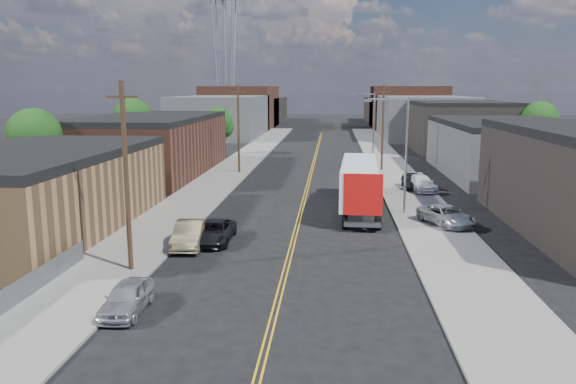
% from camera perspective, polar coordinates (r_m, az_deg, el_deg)
% --- Properties ---
extents(ground, '(260.00, 260.00, 0.00)m').
position_cam_1_polar(ground, '(78.51, 2.75, 3.48)').
color(ground, black).
rests_on(ground, ground).
extents(centerline, '(0.32, 120.00, 0.01)m').
position_cam_1_polar(centerline, '(63.66, 2.32, 1.83)').
color(centerline, gold).
rests_on(centerline, ground).
extents(sidewalk_left, '(5.00, 140.00, 0.15)m').
position_cam_1_polar(sidewalk_left, '(64.71, -6.12, 1.98)').
color(sidewalk_left, slate).
rests_on(sidewalk_left, ground).
extents(sidewalk_right, '(5.00, 140.00, 0.15)m').
position_cam_1_polar(sidewalk_right, '(64.00, 10.86, 1.75)').
color(sidewalk_right, slate).
rests_on(sidewalk_right, ground).
extents(warehouse_tan, '(12.00, 22.00, 5.60)m').
position_cam_1_polar(warehouse_tan, '(41.84, -24.73, 0.15)').
color(warehouse_tan, olive).
rests_on(warehouse_tan, ground).
extents(warehouse_brown, '(12.00, 26.00, 6.60)m').
position_cam_1_polar(warehouse_brown, '(65.46, -13.69, 4.68)').
color(warehouse_brown, '#4D291E').
rests_on(warehouse_brown, ground).
extents(industrial_right_b, '(14.00, 24.00, 6.10)m').
position_cam_1_polar(industrial_right_b, '(67.14, 21.54, 4.17)').
color(industrial_right_b, '#3B3A3D').
rests_on(industrial_right_b, ground).
extents(industrial_right_c, '(14.00, 22.00, 7.60)m').
position_cam_1_polar(industrial_right_c, '(92.17, 16.91, 6.46)').
color(industrial_right_c, black).
rests_on(industrial_right_c, ground).
extents(skyline_left_a, '(16.00, 30.00, 8.00)m').
position_cam_1_polar(skyline_left_a, '(115.22, -6.74, 7.67)').
color(skyline_left_a, '#3B3A3D').
rests_on(skyline_left_a, ground).
extents(skyline_right_a, '(16.00, 30.00, 8.00)m').
position_cam_1_polar(skyline_right_a, '(114.38, 13.50, 7.43)').
color(skyline_right_a, '#3B3A3D').
rests_on(skyline_right_a, ground).
extents(skyline_left_b, '(16.00, 26.00, 10.00)m').
position_cam_1_polar(skyline_left_b, '(139.76, -4.74, 8.61)').
color(skyline_left_b, '#4D291E').
rests_on(skyline_left_b, ground).
extents(skyline_right_b, '(16.00, 26.00, 10.00)m').
position_cam_1_polar(skyline_right_b, '(139.07, 11.94, 8.41)').
color(skyline_right_b, '#4D291E').
rests_on(skyline_right_b, ground).
extents(skyline_left_c, '(16.00, 40.00, 7.00)m').
position_cam_1_polar(skyline_left_c, '(159.58, -3.57, 8.32)').
color(skyline_left_c, black).
rests_on(skyline_left_c, ground).
extents(skyline_right_c, '(16.00, 40.00, 7.00)m').
position_cam_1_polar(skyline_right_c, '(158.97, 11.00, 8.14)').
color(skyline_right_c, black).
rests_on(skyline_right_c, ground).
extents(streetlight_near, '(3.39, 0.25, 9.00)m').
position_cam_1_polar(streetlight_near, '(43.41, 11.42, 4.62)').
color(streetlight_near, gray).
rests_on(streetlight_near, ground).
extents(streetlight_far, '(3.39, 0.25, 9.00)m').
position_cam_1_polar(streetlight_far, '(78.17, 8.41, 7.27)').
color(streetlight_far, gray).
rests_on(streetlight_far, ground).
extents(utility_pole_left_near, '(1.60, 0.26, 10.00)m').
position_cam_1_polar(utility_pole_left_near, '(30.17, -16.11, 1.53)').
color(utility_pole_left_near, black).
rests_on(utility_pole_left_near, ground).
extents(utility_pole_left_far, '(1.60, 0.26, 10.00)m').
position_cam_1_polar(utility_pole_left_far, '(63.92, -5.05, 6.46)').
color(utility_pole_left_far, black).
rests_on(utility_pole_left_far, ground).
extents(utility_pole_right, '(1.60, 0.26, 10.00)m').
position_cam_1_polar(utility_pole_right, '(66.28, 9.61, 6.50)').
color(utility_pole_right, black).
rests_on(utility_pole_right, ground).
extents(chainlink_fence, '(0.05, 16.00, 1.22)m').
position_cam_1_polar(chainlink_fence, '(27.04, -27.20, -10.09)').
color(chainlink_fence, slate).
rests_on(chainlink_fence, ground).
extents(tree_left_near, '(4.85, 4.76, 7.91)m').
position_cam_1_polar(tree_left_near, '(54.83, -24.30, 4.94)').
color(tree_left_near, black).
rests_on(tree_left_near, ground).
extents(tree_left_mid, '(5.10, 5.04, 8.37)m').
position_cam_1_polar(tree_left_mid, '(77.61, -15.44, 7.09)').
color(tree_left_mid, black).
rests_on(tree_left_mid, ground).
extents(tree_left_far, '(4.35, 4.20, 6.97)m').
position_cam_1_polar(tree_left_far, '(81.69, -7.06, 6.90)').
color(tree_left_far, black).
rests_on(tree_left_far, ground).
extents(tree_right_far, '(4.85, 4.76, 7.91)m').
position_cam_1_polar(tree_right_far, '(82.76, 24.22, 6.53)').
color(tree_right_far, black).
rests_on(tree_right_far, ground).
extents(semi_truck, '(3.20, 15.47, 4.02)m').
position_cam_1_polar(semi_truck, '(45.33, 7.13, 1.12)').
color(semi_truck, silver).
rests_on(semi_truck, ground).
extents(car_left_a, '(1.69, 4.02, 1.36)m').
position_cam_1_polar(car_left_a, '(25.75, -16.04, -10.27)').
color(car_left_a, '#B7B9BC').
rests_on(car_left_a, ground).
extents(car_left_b, '(2.13, 4.92, 1.58)m').
position_cam_1_polar(car_left_b, '(35.06, -10.00, -4.26)').
color(car_left_b, '#7B7050').
rests_on(car_left_b, ground).
extents(car_left_c, '(2.32, 4.96, 1.37)m').
position_cam_1_polar(car_left_c, '(35.82, -7.56, -4.04)').
color(car_left_c, black).
rests_on(car_left_c, ground).
extents(car_right_lot_a, '(3.98, 5.40, 1.36)m').
position_cam_1_polar(car_right_lot_a, '(40.93, 15.78, -2.30)').
color(car_right_lot_a, silver).
rests_on(car_right_lot_a, sidewalk_right).
extents(car_right_lot_b, '(2.77, 5.15, 1.42)m').
position_cam_1_polar(car_right_lot_b, '(53.86, 13.37, 0.87)').
color(car_right_lot_b, white).
rests_on(car_right_lot_b, sidewalk_right).
extents(car_right_lot_c, '(2.06, 4.50, 1.49)m').
position_cam_1_polar(car_right_lot_c, '(55.01, 12.60, 1.14)').
color(car_right_lot_c, black).
rests_on(car_right_lot_c, sidewalk_right).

